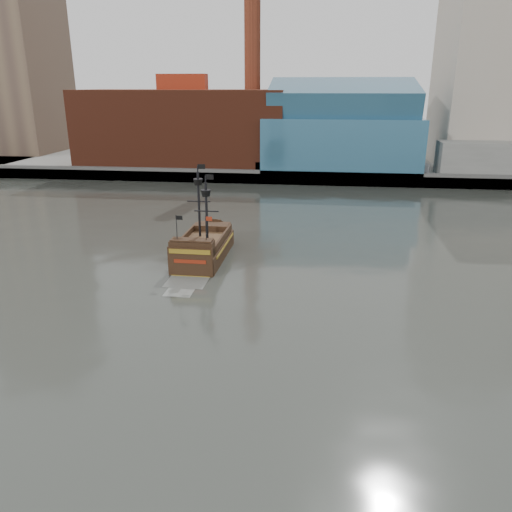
# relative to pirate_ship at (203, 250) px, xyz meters

# --- Properties ---
(ground) EXTENTS (400.00, 400.00, 0.00)m
(ground) POSITION_rel_pirate_ship_xyz_m (5.93, -18.50, -0.97)
(ground) COLOR #2B2E28
(ground) RESTS_ON ground
(promenade_far) EXTENTS (220.00, 60.00, 2.00)m
(promenade_far) POSITION_rel_pirate_ship_xyz_m (5.93, 73.50, 0.03)
(promenade_far) COLOR slate
(promenade_far) RESTS_ON ground
(seawall) EXTENTS (220.00, 1.00, 2.60)m
(seawall) POSITION_rel_pirate_ship_xyz_m (5.93, 44.00, 0.33)
(seawall) COLOR #4C4C49
(seawall) RESTS_ON ground
(skyline) EXTENTS (149.00, 45.00, 62.00)m
(skyline) POSITION_rel_pirate_ship_xyz_m (11.14, 66.06, 23.59)
(skyline) COLOR brown
(skyline) RESTS_ON promenade_far
(pirate_ship) EXTENTS (4.69, 14.30, 10.67)m
(pirate_ship) POSITION_rel_pirate_ship_xyz_m (0.00, 0.00, 0.00)
(pirate_ship) COLOR black
(pirate_ship) RESTS_ON ground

